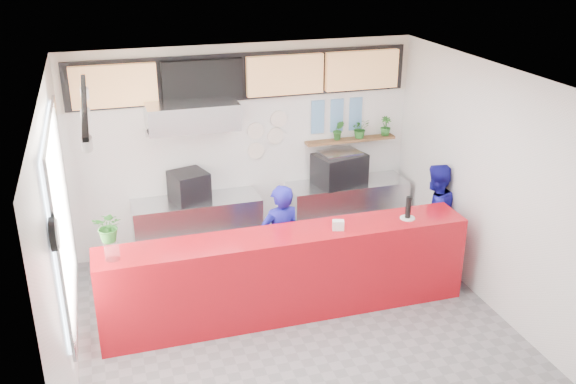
{
  "coord_description": "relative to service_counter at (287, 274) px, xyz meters",
  "views": [
    {
      "loc": [
        -1.98,
        -6.13,
        4.43
      ],
      "look_at": [
        0.1,
        0.7,
        1.5
      ],
      "focal_mm": 40.0,
      "sensor_mm": 36.0,
      "label": 1
    }
  ],
  "objects": [
    {
      "name": "menu_board_far_left",
      "position": [
        -1.75,
        1.98,
        2.0
      ],
      "size": [
        1.1,
        0.1,
        0.55
      ],
      "primitive_type": "cube",
      "color": "tan",
      "rests_on": "wall_back"
    },
    {
      "name": "photo_frame_b",
      "position": [
        1.4,
        2.08,
        1.45
      ],
      "size": [
        0.2,
        0.02,
        0.25
      ],
      "primitive_type": "cube",
      "color": "#598CBF",
      "rests_on": "wall_back"
    },
    {
      "name": "wall_left",
      "position": [
        -2.5,
        -0.4,
        0.95
      ],
      "size": [
        0.0,
        5.0,
        5.0
      ],
      "primitive_type": "plane",
      "rotation": [
        1.57,
        0.0,
        1.57
      ],
      "color": "white",
      "rests_on": "ground"
    },
    {
      "name": "track_rail",
      "position": [
        -2.1,
        -0.4,
        2.39
      ],
      "size": [
        0.05,
        2.4,
        0.04
      ],
      "primitive_type": "cube",
      "color": "black",
      "rests_on": "ceiling"
    },
    {
      "name": "menu_board_mid_left",
      "position": [
        -0.59,
        1.98,
        2.0
      ],
      "size": [
        1.1,
        0.1,
        0.55
      ],
      "primitive_type": "cube",
      "color": "black",
      "rests_on": "wall_back"
    },
    {
      "name": "espresso_tray",
      "position": [
        1.36,
        1.8,
        0.83
      ],
      "size": [
        0.63,
        0.48,
        0.05
      ],
      "primitive_type": "cube",
      "rotation": [
        0.0,
        0.0,
        0.14
      ],
      "color": "#ADAFB4",
      "rests_on": "espresso_machine"
    },
    {
      "name": "espresso_machine",
      "position": [
        1.36,
        1.8,
        0.58
      ],
      "size": [
        0.82,
        0.68,
        0.46
      ],
      "primitive_type": "cube",
      "rotation": [
        0.0,
        0.0,
        0.25
      ],
      "color": "black",
      "rests_on": "right_bench"
    },
    {
      "name": "floor",
      "position": [
        0.0,
        -0.4,
        -0.55
      ],
      "size": [
        5.0,
        5.0,
        0.0
      ],
      "primitive_type": "plane",
      "color": "slate",
      "rests_on": "ground"
    },
    {
      "name": "herb_d",
      "position": [
        2.17,
        2.0,
        1.12
      ],
      "size": [
        0.17,
        0.15,
        0.29
      ],
      "primitive_type": "imported",
      "rotation": [
        0.0,
        0.0,
        0.01
      ],
      "color": "#266322",
      "rests_on": "herb_shelf"
    },
    {
      "name": "photo_frame_f",
      "position": [
        1.7,
        2.08,
        1.2
      ],
      "size": [
        0.2,
        0.02,
        0.25
      ],
      "primitive_type": "cube",
      "color": "#598CBF",
      "rests_on": "wall_back"
    },
    {
      "name": "photo_frame_c",
      "position": [
        1.7,
        2.08,
        1.45
      ],
      "size": [
        0.2,
        0.02,
        0.25
      ],
      "primitive_type": "cube",
      "color": "#598CBF",
      "rests_on": "wall_back"
    },
    {
      "name": "soffit",
      "position": [
        0.0,
        2.06,
        2.0
      ],
      "size": [
        4.8,
        0.04,
        0.65
      ],
      "primitive_type": "cube",
      "color": "black",
      "rests_on": "wall_back"
    },
    {
      "name": "cream_band",
      "position": [
        0.0,
        2.09,
        2.05
      ],
      "size": [
        5.0,
        0.02,
        0.8
      ],
      "primitive_type": "cube",
      "color": "beige",
      "rests_on": "wall_back"
    },
    {
      "name": "prep_bench",
      "position": [
        -0.8,
        1.8,
        -0.1
      ],
      "size": [
        1.8,
        0.6,
        0.9
      ],
      "primitive_type": "cube",
      "color": "#B2B5BA",
      "rests_on": "ground"
    },
    {
      "name": "ceiling",
      "position": [
        0.0,
        -0.4,
        2.45
      ],
      "size": [
        5.0,
        5.0,
        0.0
      ],
      "primitive_type": "plane",
      "rotation": [
        3.14,
        0.0,
        0.0
      ],
      "color": "silver"
    },
    {
      "name": "staff_center",
      "position": [
        0.06,
        0.49,
        0.21
      ],
      "size": [
        0.61,
        0.45,
        1.52
      ],
      "primitive_type": "imported",
      "rotation": [
        0.0,
        0.0,
        3.3
      ],
      "color": "navy",
      "rests_on": "ground"
    },
    {
      "name": "window_frame",
      "position": [
        -2.45,
        -0.1,
        1.15
      ],
      "size": [
        0.03,
        2.3,
        2.0
      ],
      "primitive_type": "cube",
      "color": "#B2B5BA",
      "rests_on": "wall_left"
    },
    {
      "name": "service_counter",
      "position": [
        0.0,
        0.0,
        0.0
      ],
      "size": [
        4.5,
        0.6,
        1.1
      ],
      "primitive_type": "cube",
      "color": "#A80C15",
      "rests_on": "ground"
    },
    {
      "name": "white_plate",
      "position": [
        1.55,
        -0.03,
        0.56
      ],
      "size": [
        0.23,
        0.23,
        0.01
      ],
      "primitive_type": "cylinder",
      "rotation": [
        0.0,
        0.0,
        0.27
      ],
      "color": "silver",
      "rests_on": "service_counter"
    },
    {
      "name": "menu_board_mid_right",
      "position": [
        0.57,
        1.98,
        2.0
      ],
      "size": [
        1.1,
        0.1,
        0.55
      ],
      "primitive_type": "cube",
      "color": "tan",
      "rests_on": "wall_back"
    },
    {
      "name": "photo_frame_d",
      "position": [
        1.1,
        2.08,
        1.2
      ],
      "size": [
        0.2,
        0.02,
        0.25
      ],
      "primitive_type": "cube",
      "color": "#598CBF",
      "rests_on": "wall_back"
    },
    {
      "name": "dec_plate_d",
      "position": [
        0.5,
        2.07,
        1.35
      ],
      "size": [
        0.24,
        0.03,
        0.24
      ],
      "primitive_type": "cylinder",
      "rotation": [
        1.57,
        0.0,
        0.0
      ],
      "color": "silver",
      "rests_on": "wall_back"
    },
    {
      "name": "dec_plate_b",
      "position": [
        0.45,
        2.07,
        1.1
      ],
      "size": [
        0.24,
        0.03,
        0.24
      ],
      "primitive_type": "cylinder",
      "rotation": [
        1.57,
        0.0,
        0.0
      ],
      "color": "silver",
      "rests_on": "wall_back"
    },
    {
      "name": "dec_plate_c",
      "position": [
        0.15,
        2.07,
        0.9
      ],
      "size": [
        0.24,
        0.03,
        0.24
      ],
      "primitive_type": "cylinder",
      "rotation": [
        1.57,
        0.0,
        0.0
      ],
      "color": "silver",
      "rests_on": "wall_back"
    },
    {
      "name": "wall_clock_rim",
      "position": [
        -2.46,
        -1.3,
        1.5
      ],
      "size": [
        0.05,
        0.3,
        0.3
      ],
      "primitive_type": "cylinder",
      "rotation": [
        0.0,
        1.57,
        0.0
      ],
      "color": "black",
      "rests_on": "wall_left"
    },
    {
      "name": "basil_vase",
      "position": [
        -2.01,
        -0.06,
        0.95
      ],
      "size": [
        0.4,
        0.37,
        0.35
      ],
      "primitive_type": "imported",
      "rotation": [
        0.0,
        0.0,
        -0.36
      ],
      "color": "#266322",
      "rests_on": "glass_vase"
    },
    {
      "name": "wall_right",
      "position": [
        2.5,
        -0.4,
        0.95
      ],
      "size": [
        0.0,
        5.0,
        5.0
      ],
      "primitive_type": "plane",
      "rotation": [
        1.57,
        0.0,
        -1.57
      ],
      "color": "white",
      "rests_on": "ground"
    },
    {
      "name": "staff_right",
      "position": [
        2.32,
        0.63,
        0.2
      ],
      "size": [
        0.82,
        0.7,
        1.5
      ],
      "primitive_type": "imported",
      "rotation": [
        0.0,
        0.0,
        3.33
      ],
      "color": "navy",
      "rests_on": "ground"
    },
    {
      "name": "photo_frame_a",
      "position": [
        1.1,
        2.08,
        1.45
      ],
      "size": [
        0.2,
        0.02,
        0.25
      ],
      "primitive_type": "cube",
      "color": "#598CBF",
      "rests_on": "wall_back"
    },
    {
      "name": "glass_vase",
      "position": [
        -2.01,
        -0.06,
        0.65
      ],
      "size": [
        0.21,
        0.21,
        0.2
      ],
      "primitive_type": "cylinder",
      "rotation": [
        0.0,
        0.0,
        -0.39
      ],
      "color": "silver",
      "rests_on": "service_counter"
    },
    {
      "name": "menu_board_far_right",
      "position": [
        1.73,
        1.98,
        2.0
      ],
      "size": [
        1.1,
        0.1,
        0.55
      ],
      "primitive_type": "cube",
      "color": "tan",
      "rests_on": "wall_back"
    },
    {
      "name": "herb_b",
      "position": [
        1.4,
        2.0,
        1.12
      ],
      "size": [
        0.2,
        0.19,
        0.3
      ],
      "primitive_type": "imported",
      "rotation": [
        0.0,
        0.0,
        -0.38
      ],
      "color": "#266322",
      "rests_on": "herb_shelf"
    },
    {
      "name": "dec_plate_a",
      "position": [
        0.15,
        2.07,
        1.2
      ],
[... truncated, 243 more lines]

